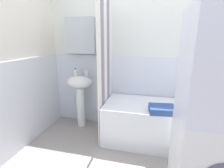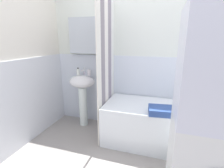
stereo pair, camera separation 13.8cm
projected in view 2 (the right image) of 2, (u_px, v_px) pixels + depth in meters
The scene contains 14 objects.
wall_back_tiled at pixel (143, 60), 2.60m from camera, with size 3.60×0.18×2.40m.
wall_left_tiled at pixel (18, 66), 2.20m from camera, with size 0.07×1.81×2.40m.
sink at pixel (82, 89), 2.79m from camera, with size 0.44×0.34×0.88m.
faucet at pixel (84, 71), 2.79m from camera, with size 0.03×0.12×0.12m.
soap_dispenser at pixel (78, 72), 2.74m from camera, with size 0.06×0.06×0.13m.
toothbrush_cup at pixel (89, 73), 2.72m from camera, with size 0.06×0.06×0.10m, color silver.
bathtub at pixel (155, 124), 2.38m from camera, with size 1.43×0.71×0.57m, color white.
shower_curtain at pixel (106, 72), 2.40m from camera, with size 0.01×0.71×2.00m.
lotion_bottle at pixel (203, 97), 2.35m from camera, with size 0.05×0.05×0.20m.
shampoo_bottle at pixel (193, 98), 2.39m from camera, with size 0.04×0.04×0.16m.
body_wash_bottle at pixel (187, 97), 2.45m from camera, with size 0.05×0.05×0.15m.
conditioner_bottle at pixel (182, 97), 2.45m from camera, with size 0.05×0.05×0.16m.
towel_folded at pixel (162, 111), 2.05m from camera, with size 0.32×0.24×0.08m, color #2E4A8C.
washer_dryer_stack at pixel (216, 119), 1.32m from camera, with size 0.63×0.64×1.70m.
Camera 2 is at (0.26, -1.37, 1.46)m, focal length 26.79 mm.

